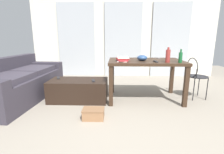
{
  "coord_description": "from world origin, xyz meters",
  "views": [
    {
      "loc": [
        -0.16,
        -1.82,
        1.16
      ],
      "look_at": [
        -0.27,
        1.41,
        0.42
      ],
      "focal_mm": 27.12,
      "sensor_mm": 36.0,
      "label": 1
    }
  ],
  "objects_px": {
    "scissors": "(158,58)",
    "shoebox": "(93,114)",
    "tv_remote_primary": "(93,81)",
    "tv_remote_on_table": "(156,62)",
    "coffee_table": "(79,90)",
    "couch": "(19,83)",
    "bottle_far": "(168,56)",
    "book_stack": "(123,59)",
    "tv_remote_secondary": "(58,78)",
    "wire_chair": "(195,73)",
    "craft_table": "(145,65)",
    "bottle_near": "(180,57)",
    "bowl": "(142,58)"
  },
  "relations": [
    {
      "from": "coffee_table",
      "to": "tv_remote_primary",
      "type": "xyz_separation_m",
      "value": [
        0.3,
        -0.09,
        0.21
      ]
    },
    {
      "from": "bottle_far",
      "to": "shoebox",
      "type": "relative_size",
      "value": 0.8
    },
    {
      "from": "craft_table",
      "to": "tv_remote_secondary",
      "type": "relative_size",
      "value": 7.54
    },
    {
      "from": "bottle_far",
      "to": "tv_remote_secondary",
      "type": "bearing_deg",
      "value": 171.98
    },
    {
      "from": "coffee_table",
      "to": "couch",
      "type": "bearing_deg",
      "value": 178.66
    },
    {
      "from": "couch",
      "to": "book_stack",
      "type": "height_order",
      "value": "book_stack"
    },
    {
      "from": "bowl",
      "to": "scissors",
      "type": "distance_m",
      "value": 0.5
    },
    {
      "from": "craft_table",
      "to": "tv_remote_on_table",
      "type": "bearing_deg",
      "value": -63.64
    },
    {
      "from": "scissors",
      "to": "shoebox",
      "type": "bearing_deg",
      "value": -135.38
    },
    {
      "from": "bottle_near",
      "to": "bowl",
      "type": "relative_size",
      "value": 1.2
    },
    {
      "from": "coffee_table",
      "to": "scissors",
      "type": "distance_m",
      "value": 1.7
    },
    {
      "from": "scissors",
      "to": "couch",
      "type": "bearing_deg",
      "value": -172.65
    },
    {
      "from": "coffee_table",
      "to": "bottle_near",
      "type": "distance_m",
      "value": 1.91
    },
    {
      "from": "tv_remote_on_table",
      "to": "bottle_near",
      "type": "bearing_deg",
      "value": -14.48
    },
    {
      "from": "wire_chair",
      "to": "tv_remote_secondary",
      "type": "bearing_deg",
      "value": -178.76
    },
    {
      "from": "coffee_table",
      "to": "wire_chair",
      "type": "distance_m",
      "value": 2.26
    },
    {
      "from": "book_stack",
      "to": "tv_remote_secondary",
      "type": "bearing_deg",
      "value": 172.26
    },
    {
      "from": "tv_remote_primary",
      "to": "wire_chair",
      "type": "bearing_deg",
      "value": -4.35
    },
    {
      "from": "craft_table",
      "to": "scissors",
      "type": "relative_size",
      "value": 12.27
    },
    {
      "from": "wire_chair",
      "to": "tv_remote_on_table",
      "type": "relative_size",
      "value": 5.57
    },
    {
      "from": "bottle_near",
      "to": "tv_remote_primary",
      "type": "relative_size",
      "value": 1.45
    },
    {
      "from": "tv_remote_on_table",
      "to": "couch",
      "type": "bearing_deg",
      "value": 169.31
    },
    {
      "from": "tv_remote_on_table",
      "to": "tv_remote_primary",
      "type": "xyz_separation_m",
      "value": [
        -1.09,
        0.06,
        -0.36
      ]
    },
    {
      "from": "tv_remote_on_table",
      "to": "bowl",
      "type": "bearing_deg",
      "value": 130.93
    },
    {
      "from": "craft_table",
      "to": "tv_remote_on_table",
      "type": "relative_size",
      "value": 9.52
    },
    {
      "from": "wire_chair",
      "to": "tv_remote_on_table",
      "type": "distance_m",
      "value": 0.94
    },
    {
      "from": "craft_table",
      "to": "bottle_near",
      "type": "distance_m",
      "value": 0.64
    },
    {
      "from": "craft_table",
      "to": "tv_remote_secondary",
      "type": "xyz_separation_m",
      "value": [
        -1.68,
        0.01,
        -0.26
      ]
    },
    {
      "from": "couch",
      "to": "tv_remote_secondary",
      "type": "height_order",
      "value": "couch"
    },
    {
      "from": "bottle_near",
      "to": "bottle_far",
      "type": "xyz_separation_m",
      "value": [
        -0.2,
        0.04,
        0.02
      ]
    },
    {
      "from": "book_stack",
      "to": "tv_remote_secondary",
      "type": "relative_size",
      "value": 1.76
    },
    {
      "from": "coffee_table",
      "to": "book_stack",
      "type": "bearing_deg",
      "value": -3.53
    },
    {
      "from": "wire_chair",
      "to": "tv_remote_on_table",
      "type": "height_order",
      "value": "wire_chair"
    },
    {
      "from": "tv_remote_secondary",
      "to": "bowl",
      "type": "bearing_deg",
      "value": -23.59
    },
    {
      "from": "shoebox",
      "to": "couch",
      "type": "bearing_deg",
      "value": 152.74
    },
    {
      "from": "bowl",
      "to": "scissors",
      "type": "height_order",
      "value": "bowl"
    },
    {
      "from": "book_stack",
      "to": "scissors",
      "type": "bearing_deg",
      "value": 30.61
    },
    {
      "from": "bottle_near",
      "to": "scissors",
      "type": "bearing_deg",
      "value": 111.9
    },
    {
      "from": "craft_table",
      "to": "book_stack",
      "type": "xyz_separation_m",
      "value": [
        -0.43,
        -0.16,
        0.13
      ]
    },
    {
      "from": "wire_chair",
      "to": "bowl",
      "type": "distance_m",
      "value": 1.1
    },
    {
      "from": "wire_chair",
      "to": "shoebox",
      "type": "bearing_deg",
      "value": -152.76
    },
    {
      "from": "craft_table",
      "to": "book_stack",
      "type": "distance_m",
      "value": 0.48
    },
    {
      "from": "craft_table",
      "to": "tv_remote_primary",
      "type": "distance_m",
      "value": 1.02
    },
    {
      "from": "bowl",
      "to": "tv_remote_primary",
      "type": "height_order",
      "value": "bowl"
    },
    {
      "from": "wire_chair",
      "to": "bottle_far",
      "type": "height_order",
      "value": "bottle_far"
    },
    {
      "from": "couch",
      "to": "craft_table",
      "type": "bearing_deg",
      "value": 1.99
    },
    {
      "from": "tv_remote_primary",
      "to": "tv_remote_on_table",
      "type": "bearing_deg",
      "value": -15.38
    },
    {
      "from": "coffee_table",
      "to": "bottle_far",
      "type": "distance_m",
      "value": 1.73
    },
    {
      "from": "coffee_table",
      "to": "craft_table",
      "type": "distance_m",
      "value": 1.35
    },
    {
      "from": "tv_remote_on_table",
      "to": "shoebox",
      "type": "bearing_deg",
      "value": -154.98
    }
  ]
}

